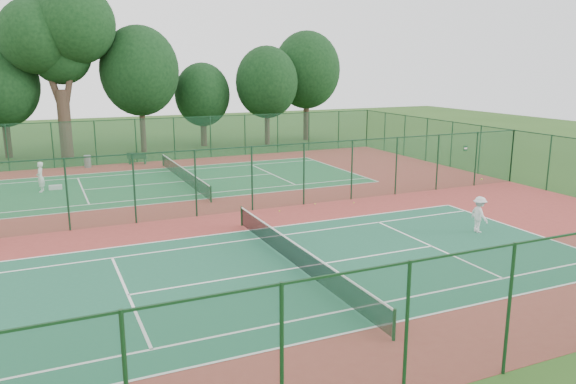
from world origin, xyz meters
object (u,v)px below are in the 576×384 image
(player_far, at_px, (40,177))
(kit_bag, at_px, (55,187))
(player_near, at_px, (479,214))
(trash_bin, at_px, (87,161))
(big_tree, at_px, (58,36))
(bench, at_px, (137,158))

(player_far, relative_size, kit_bag, 2.41)
(player_near, distance_m, trash_bin, 29.59)
(player_far, distance_m, kit_bag, 1.19)
(kit_bag, bearing_deg, big_tree, 88.24)
(bench, xyz_separation_m, big_tree, (-4.72, 5.76, 9.48))
(player_near, xyz_separation_m, trash_bin, (-15.11, 25.44, -0.40))
(player_near, bearing_deg, player_far, 52.76)
(player_near, distance_m, big_tree, 36.19)
(player_far, bearing_deg, trash_bin, 167.20)
(bench, relative_size, kit_bag, 2.02)
(trash_bin, xyz_separation_m, bench, (3.70, -0.10, 0.02))
(player_near, bearing_deg, kit_bag, 50.92)
(player_far, xyz_separation_m, bench, (7.09, 7.65, -0.46))
(bench, bearing_deg, player_far, -110.41)
(player_near, height_order, big_tree, big_tree)
(bench, bearing_deg, player_near, -43.35)
(player_near, height_order, trash_bin, player_near)
(kit_bag, height_order, big_tree, big_tree)
(player_near, relative_size, big_tree, 0.12)
(player_near, relative_size, player_far, 0.91)
(player_near, distance_m, player_far, 25.59)
(big_tree, bearing_deg, player_far, -100.01)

